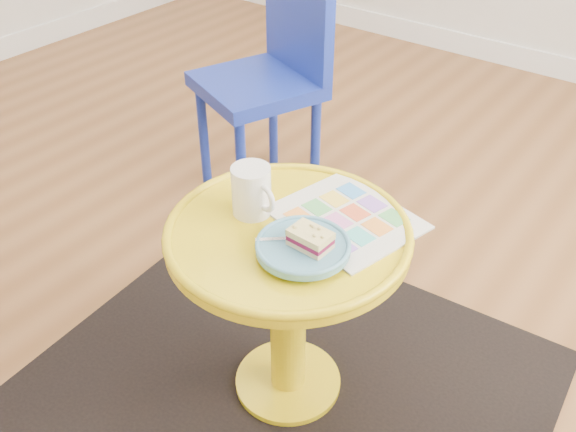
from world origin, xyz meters
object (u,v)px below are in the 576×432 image
Objects in this scene: newspaper at (346,218)px; plate at (303,248)px; chair at (273,67)px; side_table at (288,280)px; mug at (252,190)px.

plate is (-0.00, -0.17, 0.02)m from newspaper.
newspaper is (0.73, -0.65, 0.03)m from chair.
chair is at bearing 130.26° from side_table.
plate is at bearing -77.56° from newspaper.
chair is at bearing 138.97° from mug.
side_table is at bearing -28.43° from chair.
chair is 4.29× the size of plate.
mug is at bearing -136.08° from newspaper.
chair is 6.72× the size of mug.
side_table is 2.76× the size of plate.
mug is (-0.11, 0.01, 0.21)m from side_table.
chair is 0.93m from mug.
mug reaches higher than plate.
side_table is 0.21m from newspaper.
chair reaches higher than side_table.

